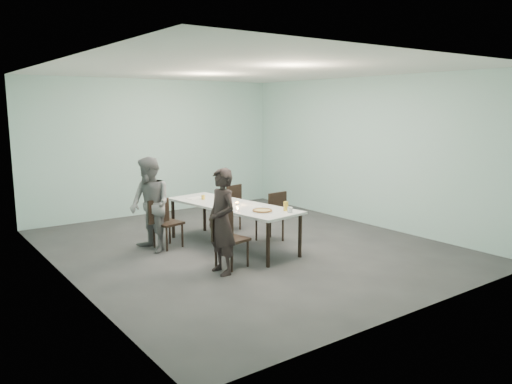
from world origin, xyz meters
TOP-DOWN VIEW (x-y plane):
  - ground at (0.00, 0.00)m, footprint 7.00×7.00m
  - room_shell at (0.00, 0.00)m, footprint 6.02×7.02m
  - table at (-0.21, 0.11)m, footprint 1.28×2.70m
  - chair_near_left at (-0.90, -0.84)m, footprint 0.64×0.49m
  - chair_far_left at (-1.20, 0.70)m, footprint 0.65×0.50m
  - chair_near_right at (0.63, 0.03)m, footprint 0.62×0.45m
  - chair_far_right at (0.47, 1.19)m, footprint 0.65×0.51m
  - diner_near at (-1.09, -0.97)m, footprint 0.37×0.57m
  - diner_far at (-1.45, 0.69)m, footprint 0.70×0.85m
  - pizza at (-0.16, -0.70)m, footprint 0.34×0.34m
  - side_plate at (0.01, -0.32)m, footprint 0.18×0.18m
  - beer_glass at (0.19, -0.86)m, footprint 0.08×0.08m
  - water_tumbler at (0.15, -1.01)m, footprint 0.08×0.08m
  - tealight at (-0.17, -0.00)m, footprint 0.06×0.06m
  - amber_tumbler at (-0.37, 0.80)m, footprint 0.07×0.07m
  - menu at (-0.43, 0.98)m, footprint 0.33×0.26m

SIDE VIEW (x-z plane):
  - ground at x=0.00m, z-range 0.00..0.00m
  - chair_near_left at x=-0.90m, z-range 0.07..0.94m
  - chair_far_left at x=-1.20m, z-range 0.07..0.94m
  - chair_near_right at x=0.63m, z-range 0.07..0.94m
  - chair_far_right at x=0.47m, z-range 0.07..0.94m
  - table at x=-0.21m, z-range 0.32..1.07m
  - menu at x=-0.43m, z-range 0.75..0.76m
  - side_plate at x=0.01m, z-range 0.75..0.76m
  - pizza at x=-0.16m, z-range 0.75..0.79m
  - tealight at x=-0.17m, z-range 0.75..0.79m
  - diner_near at x=-1.09m, z-range 0.00..1.54m
  - amber_tumbler at x=-0.37m, z-range 0.75..0.83m
  - diner_far at x=-1.45m, z-range 0.00..1.59m
  - water_tumbler at x=0.15m, z-range 0.75..0.84m
  - beer_glass at x=0.19m, z-range 0.75..0.90m
  - room_shell at x=0.00m, z-range 0.52..3.53m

